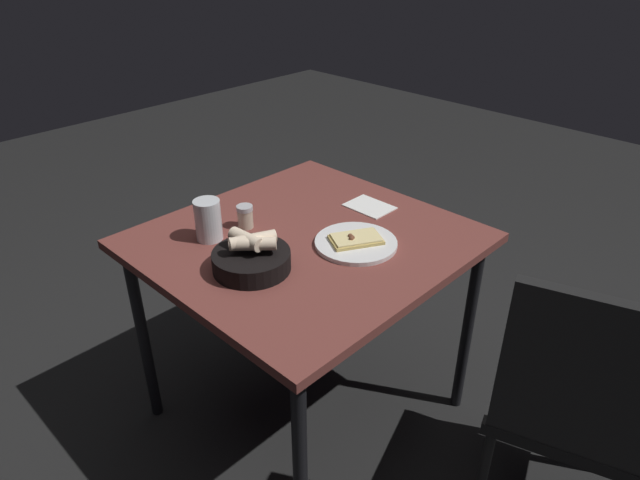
{
  "coord_description": "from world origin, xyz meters",
  "views": [
    {
      "loc": [
        -1.13,
        1.1,
        1.64
      ],
      "look_at": [
        -0.06,
        -0.0,
        0.77
      ],
      "focal_mm": 31.63,
      "sensor_mm": 36.0,
      "label": 1
    }
  ],
  "objects_px": {
    "dining_table": "(306,256)",
    "bread_basket": "(251,257)",
    "chair_near": "(578,399)",
    "pizza_plate": "(356,242)",
    "pepper_shaker": "(245,218)",
    "beer_glass": "(208,222)"
  },
  "relations": [
    {
      "from": "pizza_plate",
      "to": "chair_near",
      "type": "bearing_deg",
      "value": -170.89
    },
    {
      "from": "dining_table",
      "to": "pizza_plate",
      "type": "relative_size",
      "value": 3.69
    },
    {
      "from": "dining_table",
      "to": "pizza_plate",
      "type": "xyz_separation_m",
      "value": [
        -0.15,
        -0.07,
        0.08
      ]
    },
    {
      "from": "pizza_plate",
      "to": "bread_basket",
      "type": "bearing_deg",
      "value": 68.15
    },
    {
      "from": "pizza_plate",
      "to": "pepper_shaker",
      "type": "xyz_separation_m",
      "value": [
        0.34,
        0.16,
        0.02
      ]
    },
    {
      "from": "pizza_plate",
      "to": "chair_near",
      "type": "distance_m",
      "value": 0.76
    },
    {
      "from": "pizza_plate",
      "to": "chair_near",
      "type": "xyz_separation_m",
      "value": [
        -0.71,
        -0.11,
        -0.25
      ]
    },
    {
      "from": "bread_basket",
      "to": "chair_near",
      "type": "height_order",
      "value": "chair_near"
    },
    {
      "from": "pepper_shaker",
      "to": "chair_near",
      "type": "height_order",
      "value": "chair_near"
    },
    {
      "from": "beer_glass",
      "to": "pepper_shaker",
      "type": "bearing_deg",
      "value": -99.36
    },
    {
      "from": "bread_basket",
      "to": "pepper_shaker",
      "type": "distance_m",
      "value": 0.26
    },
    {
      "from": "dining_table",
      "to": "beer_glass",
      "type": "distance_m",
      "value": 0.33
    },
    {
      "from": "beer_glass",
      "to": "chair_near",
      "type": "height_order",
      "value": "chair_near"
    },
    {
      "from": "pizza_plate",
      "to": "beer_glass",
      "type": "height_order",
      "value": "beer_glass"
    },
    {
      "from": "chair_near",
      "to": "bread_basket",
      "type": "bearing_deg",
      "value": 27.22
    },
    {
      "from": "pepper_shaker",
      "to": "dining_table",
      "type": "bearing_deg",
      "value": -154.4
    },
    {
      "from": "bread_basket",
      "to": "pepper_shaker",
      "type": "relative_size",
      "value": 2.94
    },
    {
      "from": "chair_near",
      "to": "dining_table",
      "type": "bearing_deg",
      "value": 12.3
    },
    {
      "from": "dining_table",
      "to": "bread_basket",
      "type": "relative_size",
      "value": 4.19
    },
    {
      "from": "beer_glass",
      "to": "pepper_shaker",
      "type": "distance_m",
      "value": 0.13
    },
    {
      "from": "pizza_plate",
      "to": "pepper_shaker",
      "type": "bearing_deg",
      "value": 25.82
    },
    {
      "from": "dining_table",
      "to": "beer_glass",
      "type": "height_order",
      "value": "beer_glass"
    }
  ]
}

